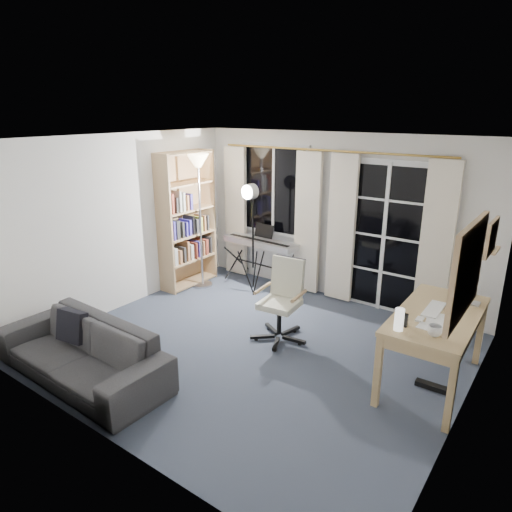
% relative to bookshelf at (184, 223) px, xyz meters
% --- Properties ---
extents(floor, '(4.50, 4.00, 0.02)m').
position_rel_bookshelf_xyz_m(floor, '(2.13, -1.06, -1.01)').
color(floor, '#384152').
rests_on(floor, ground).
extents(window, '(1.20, 0.08, 1.40)m').
position_rel_bookshelf_xyz_m(window, '(1.08, 0.91, 0.50)').
color(window, white).
rests_on(window, floor).
extents(french_door, '(1.32, 0.09, 2.11)m').
position_rel_bookshelf_xyz_m(french_door, '(2.88, 0.91, 0.03)').
color(french_door, white).
rests_on(french_door, floor).
extents(curtains, '(3.60, 0.07, 2.13)m').
position_rel_bookshelf_xyz_m(curtains, '(1.99, 0.82, 0.10)').
color(curtains, gold).
rests_on(curtains, floor).
extents(bookshelf, '(0.34, 0.98, 2.10)m').
position_rel_bookshelf_xyz_m(bookshelf, '(0.00, 0.00, 0.00)').
color(bookshelf, '#A38056').
rests_on(bookshelf, floor).
extents(torchiere_lamp, '(0.38, 0.38, 2.07)m').
position_rel_bookshelf_xyz_m(torchiere_lamp, '(0.28, 0.07, 0.67)').
color(torchiere_lamp, '#B2B2B7').
rests_on(torchiere_lamp, floor).
extents(keyboard_piano, '(1.28, 0.65, 0.92)m').
position_rel_bookshelf_xyz_m(keyboard_piano, '(1.00, 0.64, -0.30)').
color(keyboard_piano, black).
rests_on(keyboard_piano, floor).
extents(studio_light, '(0.34, 0.34, 1.71)m').
position_rel_bookshelf_xyz_m(studio_light, '(1.06, 0.31, 0.37)').
color(studio_light, black).
rests_on(studio_light, floor).
extents(office_chair, '(0.68, 0.69, 0.99)m').
position_rel_bookshelf_xyz_m(office_chair, '(2.23, -0.59, -0.41)').
color(office_chair, black).
rests_on(office_chair, floor).
extents(desk, '(0.76, 1.47, 0.78)m').
position_rel_bookshelf_xyz_m(desk, '(4.01, -0.58, -0.31)').
color(desk, tan).
rests_on(desk, floor).
extents(monitor, '(0.19, 0.56, 0.49)m').
position_rel_bookshelf_xyz_m(monitor, '(4.20, -0.13, 0.08)').
color(monitor, silver).
rests_on(monitor, desk).
extents(desk_clutter, '(0.45, 0.89, 0.99)m').
position_rel_bookshelf_xyz_m(desk_clutter, '(3.94, -0.82, -0.38)').
color(desk_clutter, white).
rests_on(desk_clutter, desk).
extents(mug, '(0.13, 0.10, 0.13)m').
position_rel_bookshelf_xyz_m(mug, '(4.11, -1.08, -0.15)').
color(mug, silver).
rests_on(mug, desk).
extents(wall_mirror, '(0.04, 0.94, 0.74)m').
position_rel_bookshelf_xyz_m(wall_mirror, '(4.35, -1.41, 0.55)').
color(wall_mirror, '#A38056').
rests_on(wall_mirror, floor).
extents(framed_print, '(0.03, 0.42, 0.32)m').
position_rel_bookshelf_xyz_m(framed_print, '(4.36, -0.51, 0.60)').
color(framed_print, '#A38056').
rests_on(framed_print, floor).
extents(wall_shelf, '(0.16, 0.30, 0.18)m').
position_rel_bookshelf_xyz_m(wall_shelf, '(4.29, -0.01, 0.41)').
color(wall_shelf, '#A38056').
rests_on(wall_shelf, floor).
extents(sofa, '(2.05, 0.63, 0.80)m').
position_rel_bookshelf_xyz_m(sofa, '(1.03, -2.61, -0.60)').
color(sofa, '#272729').
rests_on(sofa, floor).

